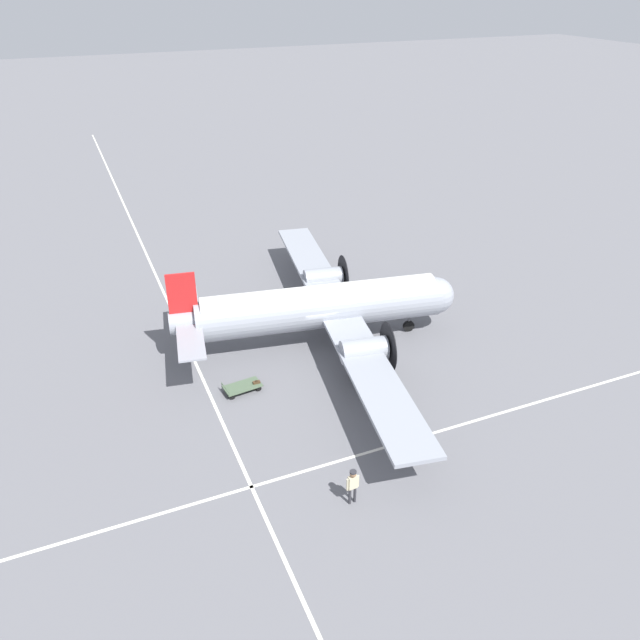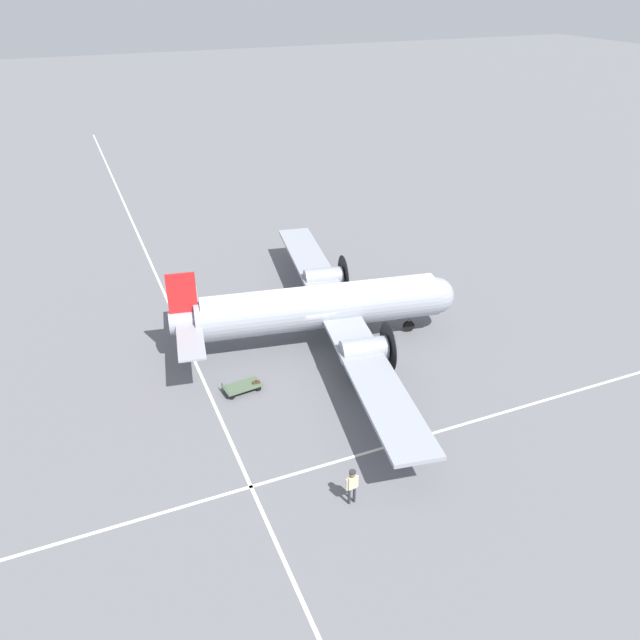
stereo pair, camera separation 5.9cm
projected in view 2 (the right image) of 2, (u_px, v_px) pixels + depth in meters
ground_plane at (320, 342)px, 36.86m from camera, size 300.00×300.00×0.00m
apron_line_eastwest at (401, 443)px, 29.05m from camera, size 120.00×0.16×0.01m
apron_line_northsouth at (198, 369)px, 34.39m from camera, size 0.16×120.00×0.01m
airliner_main at (326, 306)px, 35.77m from camera, size 16.79×26.20×5.30m
crew_foreground at (352, 483)px, 25.28m from camera, size 0.58×0.30×1.71m
suitcase_near_door at (257, 385)px, 32.72m from camera, size 0.38×0.18×0.47m
baggage_cart at (242, 387)px, 32.46m from camera, size 2.05×1.24×0.56m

